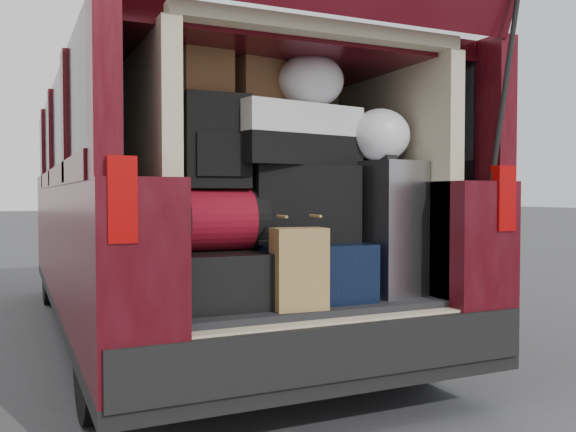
# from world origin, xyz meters

# --- Properties ---
(ground) EXTENTS (80.00, 80.00, 0.00)m
(ground) POSITION_xyz_m (0.00, 0.00, 0.00)
(ground) COLOR #3B3B3E
(ground) RESTS_ON ground
(minivan) EXTENTS (1.90, 5.35, 2.77)m
(minivan) POSITION_xyz_m (0.00, 1.86, 0.91)
(minivan) COLOR black
(minivan) RESTS_ON ground
(load_floor) EXTENTS (1.24, 1.05, 0.55)m
(load_floor) POSITION_xyz_m (0.00, 0.28, 0.28)
(load_floor) COLOR black
(load_floor) RESTS_ON ground
(black_hardshell) EXTENTS (0.44, 0.60, 0.24)m
(black_hardshell) POSITION_xyz_m (-0.38, 0.14, 0.67)
(black_hardshell) COLOR black
(black_hardshell) RESTS_ON load_floor
(navy_hardshell) EXTENTS (0.50, 0.61, 0.26)m
(navy_hardshell) POSITION_xyz_m (0.05, 0.13, 0.68)
(navy_hardshell) COLOR black
(navy_hardshell) RESTS_ON load_floor
(silver_roller) EXTENTS (0.34, 0.47, 0.65)m
(silver_roller) POSITION_xyz_m (0.44, 0.08, 0.87)
(silver_roller) COLOR silver
(silver_roller) RESTS_ON load_floor
(kraft_bag) EXTENTS (0.24, 0.16, 0.35)m
(kraft_bag) POSITION_xyz_m (-0.10, -0.15, 0.72)
(kraft_bag) COLOR #9B7A46
(kraft_bag) RESTS_ON load_floor
(red_duffel) EXTENTS (0.43, 0.29, 0.28)m
(red_duffel) POSITION_xyz_m (-0.37, 0.13, 0.93)
(red_duffel) COLOR maroon
(red_duffel) RESTS_ON black_hardshell
(black_soft_case) EXTENTS (0.53, 0.35, 0.36)m
(black_soft_case) POSITION_xyz_m (0.05, 0.14, 0.99)
(black_soft_case) COLOR black
(black_soft_case) RESTS_ON navy_hardshell
(backpack) EXTENTS (0.30, 0.19, 0.42)m
(backpack) POSITION_xyz_m (-0.38, 0.13, 1.27)
(backpack) COLOR black
(backpack) RESTS_ON red_duffel
(twotone_duffel) EXTENTS (0.68, 0.43, 0.28)m
(twotone_duffel) POSITION_xyz_m (0.01, 0.16, 1.31)
(twotone_duffel) COLOR silver
(twotone_duffel) RESTS_ON black_soft_case
(grocery_sack_lower) EXTENTS (0.24, 0.20, 0.21)m
(grocery_sack_lower) POSITION_xyz_m (-0.41, 0.20, 1.58)
(grocery_sack_lower) COLOR brown
(grocery_sack_lower) RESTS_ON backpack
(grocery_sack_upper) EXTENTS (0.27, 0.24, 0.24)m
(grocery_sack_upper) POSITION_xyz_m (-0.12, 0.28, 1.58)
(grocery_sack_upper) COLOR brown
(grocery_sack_upper) RESTS_ON twotone_duffel
(plastic_bag_center) EXTENTS (0.33, 0.31, 0.26)m
(plastic_bag_center) POSITION_xyz_m (0.12, 0.17, 1.59)
(plastic_bag_center) COLOR white
(plastic_bag_center) RESTS_ON twotone_duffel
(plastic_bag_right) EXTENTS (0.31, 0.29, 0.26)m
(plastic_bag_right) POSITION_xyz_m (0.45, 0.07, 1.33)
(plastic_bag_right) COLOR white
(plastic_bag_right) RESTS_ON silver_roller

